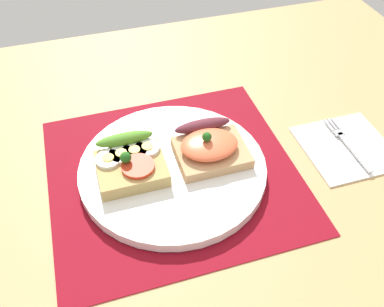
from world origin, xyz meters
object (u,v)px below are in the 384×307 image
object	(u,v)px
napkin	(347,146)
fork	(347,142)
sandwich_salmon	(210,147)
plate	(173,168)
sandwich_egg_tomato	(131,163)

from	to	relation	value
napkin	fork	world-z (taller)	fork
napkin	fork	distance (cm)	0.67
fork	sandwich_salmon	bearing A→B (deg)	173.24
plate	napkin	world-z (taller)	plate
plate	fork	world-z (taller)	plate
sandwich_salmon	plate	bearing A→B (deg)	-176.61
napkin	sandwich_salmon	bearing A→B (deg)	172.01
sandwich_salmon	fork	size ratio (longest dim) A/B	0.82
napkin	fork	xyz separation A→B (cm)	(0.16, 0.46, 0.46)
plate	sandwich_salmon	xyz separation A→B (cm)	(5.88, 0.35, 2.51)
plate	sandwich_egg_tomato	xyz separation A→B (cm)	(-5.99, 0.65, 2.39)
plate	fork	size ratio (longest dim) A/B	2.20
sandwich_salmon	napkin	distance (cm)	22.54
sandwich_egg_tomato	napkin	size ratio (longest dim) A/B	0.71
plate	sandwich_salmon	distance (cm)	6.40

